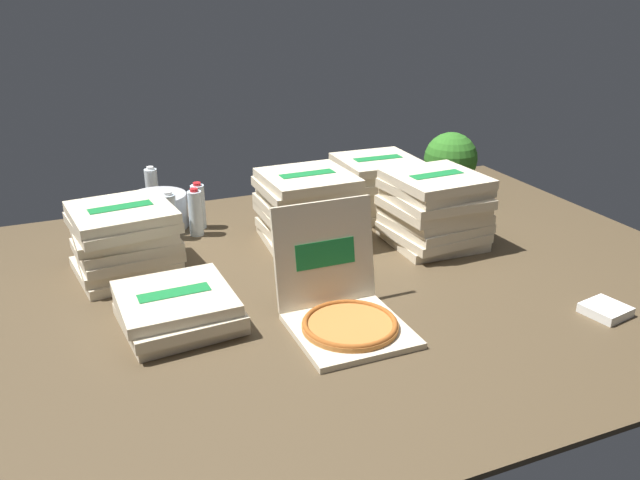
# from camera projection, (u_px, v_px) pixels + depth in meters

# --- Properties ---
(ground_plane) EXTENTS (3.20, 2.40, 0.02)m
(ground_plane) POSITION_uv_depth(u_px,v_px,m) (339.00, 279.00, 2.74)
(ground_plane) COLOR #4C3D28
(open_pizza_box) EXTENTS (0.40, 0.48, 0.41)m
(open_pizza_box) POSITION_uv_depth(u_px,v_px,m) (343.00, 306.00, 2.33)
(open_pizza_box) COLOR beige
(open_pizza_box) RESTS_ON ground_plane
(pizza_stack_right_mid) EXTENTS (0.45, 0.46, 0.30)m
(pizza_stack_right_mid) POSITION_uv_depth(u_px,v_px,m) (125.00, 240.00, 2.72)
(pizza_stack_right_mid) COLOR beige
(pizza_stack_right_mid) RESTS_ON ground_plane
(pizza_stack_left_mid) EXTENTS (0.44, 0.44, 0.30)m
(pizza_stack_left_mid) POSITION_uv_depth(u_px,v_px,m) (376.00, 185.00, 3.43)
(pizza_stack_left_mid) COLOR beige
(pizza_stack_left_mid) RESTS_ON ground_plane
(pizza_stack_left_near) EXTENTS (0.43, 0.45, 0.13)m
(pizza_stack_left_near) POSITION_uv_depth(u_px,v_px,m) (178.00, 309.00, 2.34)
(pizza_stack_left_near) COLOR beige
(pizza_stack_left_near) RESTS_ON ground_plane
(pizza_stack_right_far) EXTENTS (0.43, 0.43, 0.34)m
(pizza_stack_right_far) POSITION_uv_depth(u_px,v_px,m) (306.00, 208.00, 3.03)
(pizza_stack_right_far) COLOR beige
(pizza_stack_right_far) RESTS_ON ground_plane
(pizza_stack_left_far) EXTENTS (0.44, 0.45, 0.34)m
(pizza_stack_left_far) POSITION_uv_depth(u_px,v_px,m) (434.00, 210.00, 3.01)
(pizza_stack_left_far) COLOR beige
(pizza_stack_left_far) RESTS_ON ground_plane
(ice_bucket) EXTENTS (0.29, 0.29, 0.17)m
(ice_bucket) POSITION_uv_depth(u_px,v_px,m) (159.00, 211.00, 3.25)
(ice_bucket) COLOR #B7BABF
(ice_bucket) RESTS_ON ground_plane
(water_bottle_0) EXTENTS (0.07, 0.07, 0.24)m
(water_bottle_0) POSITION_uv_depth(u_px,v_px,m) (198.00, 206.00, 3.22)
(water_bottle_0) COLOR silver
(water_bottle_0) RESTS_ON ground_plane
(water_bottle_1) EXTENTS (0.07, 0.07, 0.24)m
(water_bottle_1) POSITION_uv_depth(u_px,v_px,m) (196.00, 213.00, 3.14)
(water_bottle_1) COLOR silver
(water_bottle_1) RESTS_ON ground_plane
(water_bottle_2) EXTENTS (0.07, 0.07, 0.24)m
(water_bottle_2) POSITION_uv_depth(u_px,v_px,m) (170.00, 217.00, 3.09)
(water_bottle_2) COLOR silver
(water_bottle_2) RESTS_ON ground_plane
(water_bottle_3) EXTENTS (0.07, 0.07, 0.24)m
(water_bottle_3) POSITION_uv_depth(u_px,v_px,m) (134.00, 219.00, 3.06)
(water_bottle_3) COLOR white
(water_bottle_3) RESTS_ON ground_plane
(water_bottle_4) EXTENTS (0.07, 0.07, 0.24)m
(water_bottle_4) POSITION_uv_depth(u_px,v_px,m) (152.00, 189.00, 3.49)
(water_bottle_4) COLOR white
(water_bottle_4) RESTS_ON ground_plane
(potted_plant) EXTENTS (0.29, 0.29, 0.39)m
(potted_plant) POSITION_uv_depth(u_px,v_px,m) (450.00, 166.00, 3.56)
(potted_plant) COLOR #513323
(potted_plant) RESTS_ON ground_plane
(napkin_pile) EXTENTS (0.17, 0.17, 0.04)m
(napkin_pile) POSITION_uv_depth(u_px,v_px,m) (606.00, 310.00, 2.43)
(napkin_pile) COLOR white
(napkin_pile) RESTS_ON ground_plane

